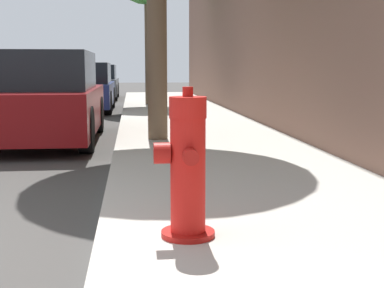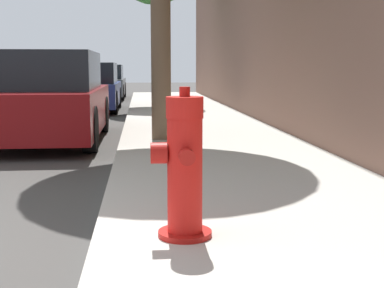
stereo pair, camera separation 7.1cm
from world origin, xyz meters
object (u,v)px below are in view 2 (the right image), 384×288
parked_car_near (44,99)px  parked_car_far (103,83)px  parked_car_mid (89,88)px  fire_hydrant (184,169)px

parked_car_near → parked_car_far: bearing=89.5°
parked_car_mid → fire_hydrant: bearing=-81.8°
fire_hydrant → parked_car_mid: parked_car_mid is taller
parked_car_far → parked_car_mid: bearing=-89.9°
parked_car_mid → parked_car_far: size_ratio=1.00×
parked_car_far → fire_hydrant: bearing=-84.4°
parked_car_mid → parked_car_far: parked_car_mid is taller
fire_hydrant → parked_car_near: size_ratio=0.24×
parked_car_near → parked_car_far: parked_car_near is taller
fire_hydrant → parked_car_mid: size_ratio=0.24×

